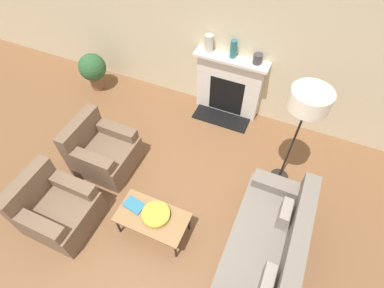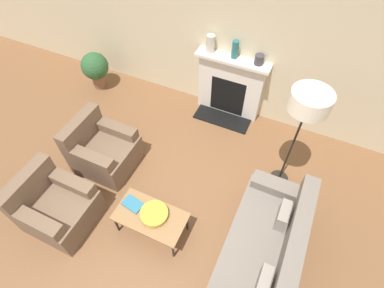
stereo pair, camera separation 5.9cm
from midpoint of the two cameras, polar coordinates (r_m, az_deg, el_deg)
name	(u,v)px [view 2 (the right image)]	position (r m, az deg, el deg)	size (l,w,h in m)	color
ground_plane	(154,234)	(4.40, -6.83, -16.61)	(18.00, 18.00, 0.00)	brown
wall_back	(235,37)	(5.09, 8.56, 19.51)	(18.00, 0.06, 2.90)	beige
fireplace	(230,87)	(5.47, 7.54, 10.76)	(1.27, 0.59, 1.17)	silver
couch	(264,252)	(4.06, 13.99, -19.32)	(0.85, 1.94, 0.84)	slate
armchair_near	(56,207)	(4.58, -24.18, -10.84)	(0.89, 0.82, 0.86)	brown
armchair_far	(103,150)	(4.93, -16.33, -1.12)	(0.89, 0.82, 0.86)	brown
coffee_table	(151,217)	(4.09, -7.48, -13.63)	(0.95, 0.51, 0.41)	olive
bowl	(154,214)	(4.02, -6.77, -13.05)	(0.37, 0.37, 0.07)	gold
book	(133,204)	(4.17, -10.82, -11.16)	(0.30, 0.22, 0.02)	teal
floor_lamp	(308,106)	(3.85, 21.70, 6.76)	(0.50, 0.50, 1.78)	black
mantel_vase_left	(211,43)	(5.15, 3.90, 18.56)	(0.14, 0.14, 0.29)	beige
mantel_vase_center_left	(235,49)	(5.04, 8.54, 17.38)	(0.11, 0.11, 0.30)	#28666B
mantel_vase_center_right	(259,60)	(5.00, 13.01, 15.38)	(0.15, 0.15, 0.16)	#3D383D
potted_plant	(95,68)	(6.33, -17.70, 13.70)	(0.53, 0.53, 0.76)	brown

